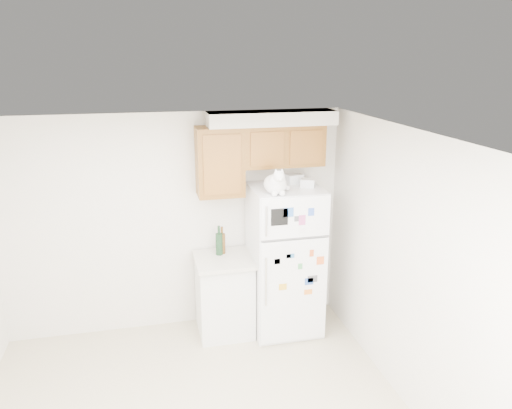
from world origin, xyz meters
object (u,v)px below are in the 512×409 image
object	(u,v)px
bottle_green	(219,240)
bottle_amber	(222,240)
refrigerator	(285,260)
storage_box_back	(294,179)
storage_box_front	(308,183)
cat	(276,183)
base_counter	(224,295)

from	to	relation	value
bottle_green	bottle_amber	size ratio (longest dim) A/B	1.07
bottle_amber	refrigerator	bearing A→B (deg)	-16.45
storage_box_back	bottle_green	distance (m)	1.09
storage_box_front	bottle_green	world-z (taller)	storage_box_front
storage_box_front	bottle_green	distance (m)	1.17
refrigerator	bottle_amber	size ratio (longest dim) A/B	5.38
cat	storage_box_front	world-z (taller)	cat
base_counter	bottle_amber	world-z (taller)	bottle_amber
storage_box_front	bottle_green	xyz separation A→B (m)	(-0.95, 0.20, -0.66)
refrigerator	cat	bearing A→B (deg)	-129.13
refrigerator	storage_box_front	world-z (taller)	storage_box_front
base_counter	bottle_amber	xyz separation A→B (m)	(0.01, 0.13, 0.62)
base_counter	cat	size ratio (longest dim) A/B	2.18
base_counter	storage_box_back	distance (m)	1.54
cat	refrigerator	bearing A→B (deg)	50.87
cat	storage_box_front	distance (m)	0.45
base_counter	cat	bearing A→B (deg)	-29.09
base_counter	cat	xyz separation A→B (m)	(0.52, -0.29, 1.35)
base_counter	storage_box_front	bearing A→B (deg)	-6.45
bottle_amber	storage_box_back	bearing A→B (deg)	-2.05
cat	bottle_green	xyz separation A→B (m)	(-0.55, 0.38, -0.72)
refrigerator	base_counter	size ratio (longest dim) A/B	1.85
cat	bottle_green	distance (m)	0.98
bottle_amber	base_counter	bearing A→B (deg)	-93.21
refrigerator	base_counter	bearing A→B (deg)	173.91
bottle_green	bottle_amber	xyz separation A→B (m)	(0.04, 0.03, -0.01)
refrigerator	storage_box_back	world-z (taller)	storage_box_back
storage_box_back	refrigerator	bearing A→B (deg)	-141.47
storage_box_front	bottle_amber	xyz separation A→B (m)	(-0.91, 0.23, -0.67)
refrigerator	bottle_green	bearing A→B (deg)	166.67
base_counter	bottle_green	xyz separation A→B (m)	(-0.03, 0.10, 0.63)
cat	bottle_amber	size ratio (longest dim) A/B	1.34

